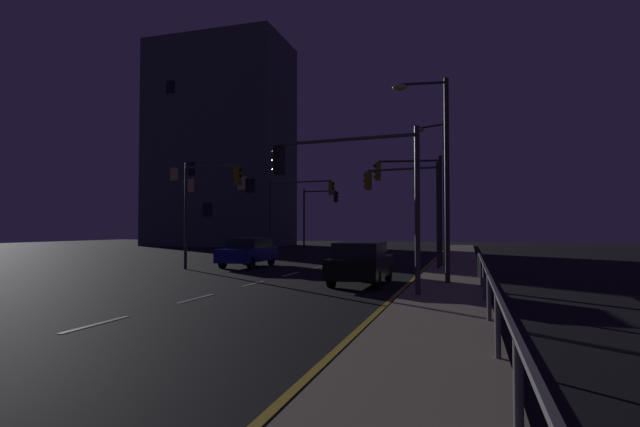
{
  "coord_description": "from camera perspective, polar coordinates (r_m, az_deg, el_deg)",
  "views": [
    {
      "loc": [
        7.71,
        -3.59,
        2.08
      ],
      "look_at": [
        -0.88,
        24.37,
        3.0
      ],
      "focal_mm": 27.01,
      "sensor_mm": 36.0,
      "label": 1
    }
  ],
  "objects": [
    {
      "name": "traffic_light_overhead_east",
      "position": [
        24.62,
        9.93,
        2.26
      ],
      "size": [
        3.88,
        0.7,
        5.2
      ],
      "color": "#2D3033",
      "rests_on": "sidewalk_right"
    },
    {
      "name": "lane_edge_line",
      "position": [
        26.26,
        12.39,
        -6.28
      ],
      "size": [
        0.14,
        53.0,
        0.01
      ],
      "color": "gold",
      "rests_on": "ground"
    },
    {
      "name": "lane_markings_center",
      "position": [
        25.85,
        -0.32,
        -6.4
      ],
      "size": [
        0.14,
        50.0,
        0.01
      ],
      "color": "silver",
      "rests_on": "ground"
    },
    {
      "name": "car",
      "position": [
        18.09,
        4.92,
        -5.78
      ],
      "size": [
        1.89,
        4.43,
        1.57
      ],
      "color": "black",
      "rests_on": "ground"
    },
    {
      "name": "street_lamp_mid_block",
      "position": [
        18.07,
        13.81,
        6.24
      ],
      "size": [
        2.02,
        0.47,
        7.41
      ],
      "color": "#2D3033",
      "rests_on": "sidewalk_right"
    },
    {
      "name": "car_oncoming",
      "position": [
        26.57,
        -8.47,
        -4.49
      ],
      "size": [
        1.93,
        4.44,
        1.57
      ],
      "color": "navy",
      "rests_on": "ground"
    },
    {
      "name": "barrier_fence",
      "position": [
        10.85,
        19.38,
        -8.05
      ],
      "size": [
        0.09,
        18.46,
        0.98
      ],
      "color": "#59595E",
      "rests_on": "sidewalk_right"
    },
    {
      "name": "traffic_light_near_left",
      "position": [
        42.6,
        -0.21,
        0.69
      ],
      "size": [
        3.31,
        0.38,
        5.64
      ],
      "color": "#2D3033",
      "rests_on": "ground"
    },
    {
      "name": "street_lamp_across_street",
      "position": [
        27.32,
        14.05,
        3.95
      ],
      "size": [
        1.78,
        0.92,
        7.81
      ],
      "color": "#38383D",
      "rests_on": "sidewalk_right"
    },
    {
      "name": "traffic_light_mid_right",
      "position": [
        15.16,
        3.2,
        4.42
      ],
      "size": [
        4.91,
        0.68,
        4.99
      ],
      "color": "#38383D",
      "rests_on": "sidewalk_right"
    },
    {
      "name": "traffic_light_far_right",
      "position": [
        25.88,
        10.89,
        2.87
      ],
      "size": [
        3.54,
        0.74,
        5.77
      ],
      "color": "#2D3033",
      "rests_on": "sidewalk_right"
    },
    {
      "name": "sidewalk_right",
      "position": [
        21.2,
        15.32,
        -7.17
      ],
      "size": [
        2.47,
        77.0,
        0.14
      ],
      "primitive_type": "cube",
      "color": "gray",
      "rests_on": "ground"
    },
    {
      "name": "traffic_light_far_left",
      "position": [
        24.92,
        -12.99,
        2.26
      ],
      "size": [
        3.31,
        0.35,
        5.48
      ],
      "color": "#38383D",
      "rests_on": "ground"
    },
    {
      "name": "traffic_light_mid_left",
      "position": [
        35.11,
        -2.79,
        1.49
      ],
      "size": [
        5.25,
        0.74,
        5.72
      ],
      "color": "#2D3033",
      "rests_on": "ground"
    },
    {
      "name": "building_distant",
      "position": [
        61.42,
        -11.65,
        8.01
      ],
      "size": [
        16.51,
        9.81,
        25.0
      ],
      "color": "#4C515B",
      "rests_on": "ground"
    },
    {
      "name": "ground_plane",
      "position": [
        22.55,
        -3.01,
        -7.08
      ],
      "size": [
        112.0,
        112.0,
        0.0
      ],
      "primitive_type": "plane",
      "color": "black",
      "rests_on": "ground"
    }
  ]
}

